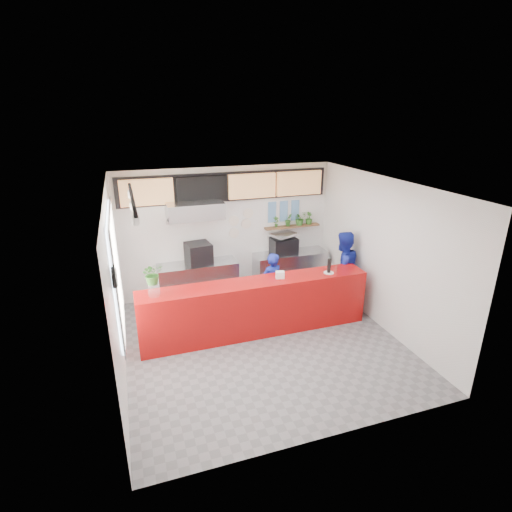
{
  "coord_description": "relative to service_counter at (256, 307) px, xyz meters",
  "views": [
    {
      "loc": [
        -2.21,
        -6.2,
        4.19
      ],
      "look_at": [
        0.1,
        0.7,
        1.5
      ],
      "focal_mm": 28.0,
      "sensor_mm": 36.0,
      "label": 1
    }
  ],
  "objects": [
    {
      "name": "service_counter",
      "position": [
        0.0,
        0.0,
        0.0
      ],
      "size": [
        4.5,
        0.6,
        1.1
      ],
      "primitive_type": "cube",
      "color": "#A60C0B",
      "rests_on": "ground"
    },
    {
      "name": "photo_frame_b",
      "position": [
        1.4,
        2.08,
        1.45
      ],
      "size": [
        0.2,
        0.02,
        0.25
      ],
      "primitive_type": "cube",
      "color": "#598CBF",
      "rests_on": "wall_back"
    },
    {
      "name": "herb_c",
      "position": [
        1.8,
        2.0,
        1.14
      ],
      "size": [
        0.37,
        0.34,
        0.34
      ],
      "primitive_type": "imported",
      "rotation": [
        0.0,
        0.0,
        0.28
      ],
      "color": "#316925",
      "rests_on": "herb_shelf"
    },
    {
      "name": "menu_board_mid_left",
      "position": [
        -0.59,
        1.98,
        2.0
      ],
      "size": [
        1.1,
        0.1,
        0.55
      ],
      "primitive_type": "cube",
      "color": "black",
      "rests_on": "wall_back"
    },
    {
      "name": "wall_right",
      "position": [
        2.5,
        -0.4,
        0.95
      ],
      "size": [
        0.0,
        5.0,
        5.0
      ],
      "primitive_type": "plane",
      "rotation": [
        1.57,
        0.0,
        -1.57
      ],
      "color": "white",
      "rests_on": "ground"
    },
    {
      "name": "menu_board_far_right",
      "position": [
        1.73,
        1.98,
        2.0
      ],
      "size": [
        1.1,
        0.1,
        0.55
      ],
      "primitive_type": "cube",
      "color": "tan",
      "rests_on": "wall_back"
    },
    {
      "name": "pepper_mill",
      "position": [
        1.51,
        -0.07,
        0.71
      ],
      "size": [
        0.09,
        0.09,
        0.29
      ],
      "primitive_type": "cylinder",
      "rotation": [
        0.0,
        0.0,
        0.26
      ],
      "color": "black",
      "rests_on": "white_plate"
    },
    {
      "name": "wall_back",
      "position": [
        0.0,
        2.1,
        0.95
      ],
      "size": [
        5.0,
        0.0,
        5.0
      ],
      "primitive_type": "plane",
      "rotation": [
        1.57,
        0.0,
        0.0
      ],
      "color": "white",
      "rests_on": "ground"
    },
    {
      "name": "dec_plate_c",
      "position": [
        0.15,
        2.07,
        0.9
      ],
      "size": [
        0.24,
        0.03,
        0.24
      ],
      "primitive_type": "cylinder",
      "rotation": [
        1.57,
        0.0,
        0.0
      ],
      "color": "silver",
      "rests_on": "wall_back"
    },
    {
      "name": "glass_vase",
      "position": [
        -1.89,
        -0.01,
        0.68
      ],
      "size": [
        0.26,
        0.26,
        0.25
      ],
      "primitive_type": "cylinder",
      "rotation": [
        0.0,
        0.0,
        0.35
      ],
      "color": "white",
      "rests_on": "service_counter"
    },
    {
      "name": "staff_right",
      "position": [
        2.17,
        0.51,
        0.32
      ],
      "size": [
        0.95,
        0.81,
        1.73
      ],
      "primitive_type": "imported",
      "rotation": [
        0.0,
        0.0,
        3.34
      ],
      "color": "navy",
      "rests_on": "ground"
    },
    {
      "name": "herb_b",
      "position": [
        1.5,
        2.0,
        1.13
      ],
      "size": [
        0.19,
        0.16,
        0.32
      ],
      "primitive_type": "imported",
      "rotation": [
        0.0,
        0.0,
        0.09
      ],
      "color": "#316925",
      "rests_on": "herb_shelf"
    },
    {
      "name": "window_frame",
      "position": [
        -2.45,
        -0.1,
        1.15
      ],
      "size": [
        0.03,
        2.3,
        2.0
      ],
      "primitive_type": "cube",
      "color": "#B2B5BA",
      "rests_on": "wall_left"
    },
    {
      "name": "extraction_hood",
      "position": [
        -0.8,
        1.75,
        1.6
      ],
      "size": [
        1.2,
        0.7,
        0.35
      ],
      "primitive_type": "cube",
      "color": "#B2B5BA",
      "rests_on": "ceiling"
    },
    {
      "name": "soffit",
      "position": [
        0.0,
        2.06,
        2.0
      ],
      "size": [
        4.8,
        0.04,
        0.65
      ],
      "primitive_type": "cube",
      "color": "black",
      "rests_on": "wall_back"
    },
    {
      "name": "wall_left",
      "position": [
        -2.5,
        -0.4,
        0.95
      ],
      "size": [
        0.0,
        5.0,
        5.0
      ],
      "primitive_type": "plane",
      "rotation": [
        1.57,
        0.0,
        1.57
      ],
      "color": "white",
      "rests_on": "ground"
    },
    {
      "name": "staff_center",
      "position": [
        0.54,
        0.58,
        0.15
      ],
      "size": [
        0.58,
        0.46,
        1.4
      ],
      "primitive_type": "imported",
      "rotation": [
        0.0,
        0.0,
        3.41
      ],
      "color": "navy",
      "rests_on": "ground"
    },
    {
      "name": "window_pane",
      "position": [
        -2.47,
        -0.1,
        1.15
      ],
      "size": [
        0.04,
        2.2,
        1.9
      ],
      "primitive_type": "cube",
      "color": "silver",
      "rests_on": "wall_left"
    },
    {
      "name": "white_plate",
      "position": [
        1.51,
        -0.07,
        0.56
      ],
      "size": [
        0.21,
        0.21,
        0.01
      ],
      "primitive_type": "cylinder",
      "rotation": [
        0.0,
        0.0,
        0.06
      ],
      "color": "white",
      "rests_on": "service_counter"
    },
    {
      "name": "dec_plate_d",
      "position": [
        0.5,
        2.07,
        1.35
      ],
      "size": [
        0.24,
        0.03,
        0.24
      ],
      "primitive_type": "cylinder",
      "rotation": [
        1.57,
        0.0,
        0.0
      ],
      "color": "silver",
      "rests_on": "wall_back"
    },
    {
      "name": "espresso_machine",
      "position": [
        1.31,
        1.8,
        0.54
      ],
      "size": [
        0.61,
        0.44,
        0.39
      ],
      "primitive_type": "cube",
      "rotation": [
        0.0,
        0.0,
        0.02
      ],
      "color": "black",
      "rests_on": "right_bench"
    },
    {
      "name": "menu_board_far_left",
      "position": [
        -1.75,
        1.98,
        2.0
      ],
      "size": [
        1.1,
        0.1,
        0.55
      ],
      "primitive_type": "cube",
      "color": "tan",
      "rests_on": "wall_back"
    },
    {
      "name": "menu_board_mid_right",
      "position": [
        0.57,
        1.98,
        2.0
      ],
      "size": [
        1.1,
        0.1,
        0.55
      ],
      "primitive_type": "cube",
      "color": "tan",
      "rests_on": "wall_back"
    },
    {
      "name": "dec_plate_b",
      "position": [
        0.45,
        2.07,
        1.1
      ],
      "size": [
        0.24,
        0.03,
        0.24
      ],
      "primitive_type": "cylinder",
      "rotation": [
        1.57,
        0.0,
        0.0
      ],
      "color": "silver",
      "rests_on": "wall_back"
    },
    {
      "name": "photo_frame_a",
      "position": [
        1.1,
        2.08,
        1.45
      ],
      "size": [
        0.2,
        0.02,
        0.25
      ],
      "primitive_type": "cube",
      "color": "#598CBF",
      "rests_on": "wall_back"
    },
    {
      "name": "photo_frame_d",
      "position": [
        1.1,
        2.08,
        1.2
      ],
      "size": [
        0.2,
        0.02,
        0.25
      ],
      "primitive_type": "cube",
      "color": "#598CBF",
      "rests_on": "wall_back"
    },
    {
      "name": "panini_oven",
      "position": [
        -0.76,
        1.8,
        0.59
      ],
      "size": [
        0.59,
        0.59,
        0.48
      ],
      "primitive_type": "cube",
      "rotation": [
        0.0,
        0.0,
        0.13
      ],
      "color": "black",
      "rests_on": "prep_bench"
    },
    {
      "name": "track_rail",
      "position": [
        -2.1,
        -0.4,
        2.39
      ],
      "size": [
        0.05,
        2.4,
        0.04
      ],
      "primitive_type": "cube",
      "color": "black",
      "rests_on": "ceiling"
    },
    {
      "name": "herb_shelf",
      "position": [
        1.6,
        2.0,
        0.95
      ],
      "size": [
        1.4,
        0.18,
        0.04
      ],
      "primitive_type": "cube",
      "color": "brown",
      "rests_on": "wall_back"
    },
    {
      "name": "espresso_tray",
      "position": [
        1.31,
        1.8,
        0.83
      ],
      "size": [
        0.7,
        0.6,
        0.05
      ],
      "primitive_type": "cube",
      "rotation": [
        0.0,
        0.0,
        0.37
      ],
      "color": "#B9BBC1",
      "rests_on": "espresso_machine"
    },
    {
      "name": "photo_frame_c",
      "position": [
        1.7,
        2.08,
        1.45
      ],
      "size": [
        0.2,
        0.02,
        0.25
      ],
      "primitive_type": "cube",
      "color": "#598CBF",
      "rests_on": "wall_back"
    },
    {
      "name": "napkin_holder",
      "position": [
        0.49,
        -0.01,
        0.62
      ],
      "size": [
        0.18,
        0.14,
        0.14
      ],
      "primitive_type": "cube",
      "rotation": [
        0.0,
        0.0,
        -0.24
      ],
      "color": "white",
      "rests_on": "service_counter"
    },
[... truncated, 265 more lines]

